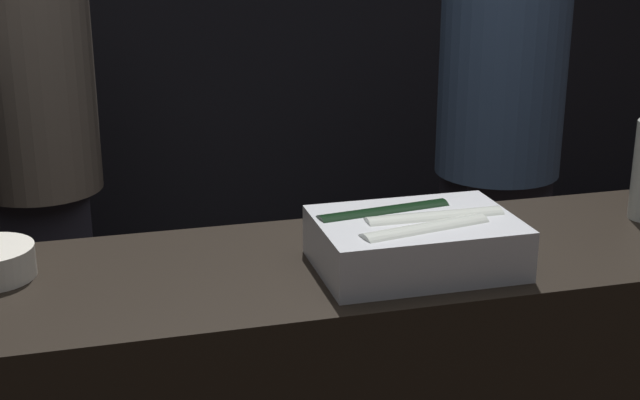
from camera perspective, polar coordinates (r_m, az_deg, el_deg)
The scene contains 3 objects.
ice_bin_with_bottles at distance 1.75m, azimuth 6.10°, elevation -2.54°, with size 0.39×0.27×0.11m.
person_in_hoodie at distance 3.15m, azimuth -17.63°, elevation 3.46°, with size 0.41×0.41×1.62m.
person_grey_polo at distance 3.04m, azimuth 11.39°, elevation 4.71°, with size 0.41×0.41×1.73m.
Camera 1 is at (-0.44, -1.34, 1.65)m, focal length 50.00 mm.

